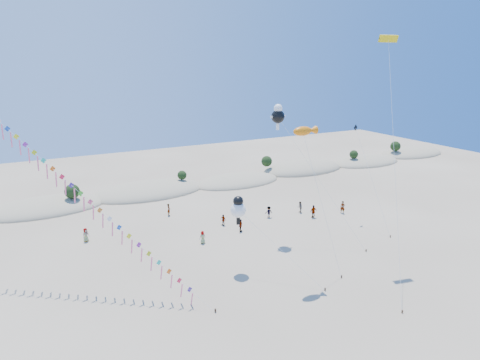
{
  "coord_description": "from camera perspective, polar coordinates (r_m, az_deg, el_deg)",
  "views": [
    {
      "loc": [
        -15.84,
        -18.91,
        20.85
      ],
      "look_at": [
        1.15,
        14.0,
        10.1
      ],
      "focal_mm": 30.0,
      "sensor_mm": 36.0,
      "label": 1
    }
  ],
  "objects": [
    {
      "name": "cartoon_kite_low",
      "position": [
        40.89,
        -0.24,
        -4.02
      ],
      "size": [
        6.14,
        8.71,
        8.02
      ],
      "color": "#3F2D1E",
      "rests_on": "ground"
    },
    {
      "name": "dark_kite",
      "position": [
        55.28,
        17.48,
        2.68
      ],
      "size": [
        1.13,
        8.47,
        13.06
      ],
      "color": "#3F2D1E",
      "rests_on": "ground"
    },
    {
      "name": "cartoon_kite_high",
      "position": [
        48.14,
        5.44,
        9.17
      ],
      "size": [
        7.53,
        10.3,
        16.35
      ],
      "color": "#3F2D1E",
      "rests_on": "ground"
    },
    {
      "name": "beachgoers",
      "position": [
        54.62,
        0.89,
        -5.31
      ],
      "size": [
        35.2,
        11.38,
        1.85
      ],
      "color": "slate",
      "rests_on": "ground"
    },
    {
      "name": "dune_ridge",
      "position": [
        69.41,
        -11.95,
        -1.57
      ],
      "size": [
        145.3,
        11.49,
        5.57
      ],
      "color": "gray",
      "rests_on": "ground"
    },
    {
      "name": "kite_train",
      "position": [
        39.57,
        -20.93,
        -2.68
      ],
      "size": [
        16.24,
        17.8,
        17.04
      ],
      "color": "#3F2D1E",
      "rests_on": "ground"
    },
    {
      "name": "parafoil_kite",
      "position": [
        45.49,
        20.39,
        17.55
      ],
      "size": [
        7.97,
        11.55,
        23.71
      ],
      "color": "#3F2D1E",
      "rests_on": "ground"
    },
    {
      "name": "fish_kite",
      "position": [
        38.55,
        9.25,
        6.84
      ],
      "size": [
        4.42,
        3.6,
        15.24
      ],
      "color": "#3F2D1E",
      "rests_on": "ground"
    }
  ]
}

